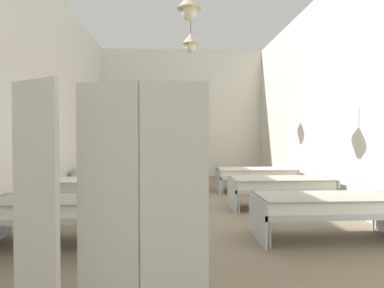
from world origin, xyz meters
name	(u,v)px	position (x,y,z in m)	size (l,w,h in m)	color
ground_plane	(191,212)	(0.00, 0.00, -0.05)	(6.10, 11.21, 0.10)	#7A6B56
room_shell	(188,99)	(0.00, 1.20, 2.18)	(5.90, 10.81, 4.35)	silver
bed_left_row_0	(66,209)	(-1.70, -1.90, 0.44)	(1.90, 0.84, 0.57)	#B7BCC1
bed_right_row_0	(327,206)	(1.70, -1.90, 0.44)	(1.90, 0.84, 0.57)	#B7BCC1
bed_left_row_1	(99,186)	(-1.70, 0.00, 0.44)	(1.90, 0.84, 0.57)	#B7BCC1
bed_right_row_1	(281,185)	(1.70, 0.00, 0.44)	(1.90, 0.84, 0.57)	#B7BCC1
bed_left_row_2	(116,175)	(-1.70, 1.90, 0.44)	(1.90, 0.84, 0.57)	#B7BCC1
bed_right_row_2	(256,174)	(1.70, 1.90, 0.44)	(1.90, 0.84, 0.57)	#B7BCC1
nurse_near_aisle	(172,206)	(-0.36, -2.23, 0.53)	(0.52, 0.52, 1.49)	white
nurse_mid_aisle	(198,172)	(0.25, 1.59, 0.53)	(0.52, 0.52, 1.49)	white
nurse_far_aisle	(174,166)	(-0.31, 3.02, 0.53)	(0.52, 0.52, 1.49)	white
potted_plant	(182,158)	(-0.06, 4.05, 0.69)	(0.53, 0.53, 1.18)	brown
privacy_screen	(107,219)	(-0.75, -4.14, 0.85)	(1.23, 0.27, 1.70)	silver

